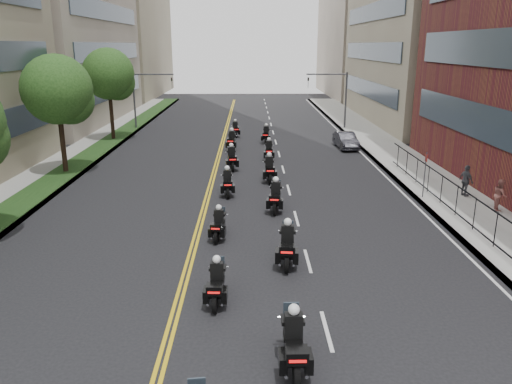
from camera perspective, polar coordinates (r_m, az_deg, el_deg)
sidewalk_right at (r=35.76m, az=17.35°, el=2.63°), size 4.00×90.00×0.15m
sidewalk_left at (r=36.38m, az=-21.54°, el=2.45°), size 4.00×90.00×0.15m
grass_strip at (r=36.08m, az=-20.37°, el=2.62°), size 2.00×90.00×0.04m
building_right_far at (r=88.58m, az=13.47°, el=19.18°), size 15.00×28.00×26.00m
building_left_far at (r=89.16m, az=-16.54°, el=18.95°), size 16.00×28.00×26.00m
iron_fence at (r=23.56m, az=24.66°, el=-3.05°), size 0.05×28.00×1.50m
street_trees at (r=29.36m, az=-25.13°, el=9.01°), size 4.40×38.40×7.98m
traffic_signal_right at (r=50.95m, az=9.19°, el=11.24°), size 4.09×0.20×5.60m
traffic_signal_left at (r=51.30m, az=-12.73°, el=11.08°), size 4.09×0.20×5.60m
motorcycle_1 at (r=13.56m, az=4.33°, el=-16.97°), size 0.56×2.42×1.79m
motorcycle_2 at (r=16.66m, az=-4.50°, el=-10.48°), size 0.51×2.18×1.61m
motorcycle_3 at (r=19.31m, az=3.59°, el=-6.24°), size 0.68×2.48×1.83m
motorcycle_4 at (r=21.87m, az=-4.29°, el=-3.83°), size 0.58×2.06×1.52m
motorcycle_5 at (r=25.39m, az=2.24°, el=-0.65°), size 0.69×2.40×1.77m
motorcycle_6 at (r=28.11m, az=-3.29°, el=0.96°), size 0.59×2.28×1.68m
motorcycle_7 at (r=30.94m, az=1.53°, el=2.53°), size 0.57×2.46×1.81m
motorcycle_8 at (r=33.97m, az=-2.80°, el=3.77°), size 0.70×2.44×1.80m
motorcycle_9 at (r=36.79m, az=1.49°, el=4.68°), size 0.52×2.24×1.65m
motorcycle_10 at (r=40.39m, az=-2.80°, el=5.81°), size 0.62×2.42×1.78m
motorcycle_11 at (r=43.35m, az=1.16°, el=6.50°), size 0.62×2.27×1.67m
motorcycle_12 at (r=46.46m, az=-2.36°, el=7.13°), size 0.65×2.16×1.60m
parked_sedan at (r=41.70m, az=10.23°, el=5.83°), size 1.65×4.05×1.31m
pedestrian_b at (r=27.86m, az=26.13°, el=-0.28°), size 0.78×0.90×1.59m
pedestrian_c at (r=29.66m, az=22.88°, el=1.20°), size 0.70×1.09×1.73m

